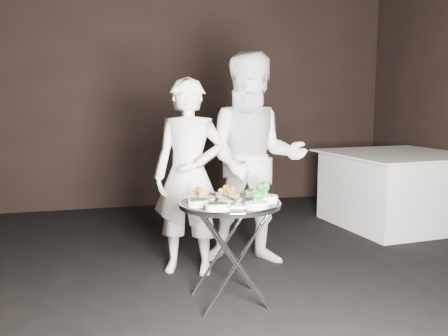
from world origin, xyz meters
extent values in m
cube|color=black|center=(0.00, 0.00, -0.03)|extent=(6.00, 7.00, 0.05)
cube|color=black|center=(0.00, 3.52, 1.50)|extent=(6.00, 0.05, 3.00)
cylinder|color=silver|center=(-0.24, -0.10, 0.35)|extent=(0.48, 0.02, 0.71)
cylinder|color=silver|center=(-0.24, -0.10, 0.35)|extent=(0.48, 0.02, 0.71)
cylinder|color=silver|center=(-0.24, 0.27, 0.35)|extent=(0.48, 0.02, 0.71)
cylinder|color=silver|center=(-0.24, 0.27, 0.35)|extent=(0.48, 0.02, 0.71)
cylinder|color=silver|center=(-0.45, 0.09, 0.68)|extent=(0.02, 0.41, 0.02)
cylinder|color=silver|center=(-0.03, 0.09, 0.68)|extent=(0.02, 0.41, 0.02)
cylinder|color=black|center=(-0.24, 0.09, 0.71)|extent=(0.70, 0.70, 0.03)
torus|color=silver|center=(-0.24, 0.09, 0.73)|extent=(0.72, 0.72, 0.02)
cylinder|color=beige|center=(-0.41, 0.24, 0.74)|extent=(0.21, 0.21, 0.02)
cylinder|color=beige|center=(-0.19, 0.31, 0.74)|extent=(0.19, 0.19, 0.02)
cylinder|color=silver|center=(-0.02, 0.23, 0.75)|extent=(0.12, 0.12, 0.05)
cylinder|color=silver|center=(-0.42, 0.25, 0.77)|extent=(0.07, 0.16, 0.01)
cylinder|color=silver|center=(-0.19, 0.30, 0.77)|extent=(0.10, 0.15, 0.01)
cylinder|color=silver|center=(-0.01, 0.22, 0.77)|extent=(0.01, 0.17, 0.01)
cylinder|color=silver|center=(-0.46, 0.04, 0.77)|extent=(0.12, 0.14, 0.01)
cylinder|color=silver|center=(-0.02, 0.04, 0.77)|extent=(0.14, 0.11, 0.01)
cylinder|color=silver|center=(-0.24, 0.10, 0.77)|extent=(0.02, 0.17, 0.01)
imported|color=white|center=(-0.39, 0.80, 0.81)|extent=(0.70, 0.59, 1.62)
imported|color=white|center=(0.20, 0.86, 0.92)|extent=(1.05, 0.91, 1.84)
cube|color=white|center=(2.21, 1.70, 0.41)|extent=(1.30, 1.30, 0.81)
cube|color=white|center=(2.21, 1.70, 0.82)|extent=(1.46, 1.46, 0.02)
camera|label=1|loc=(-1.18, -3.19, 1.45)|focal=40.00mm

